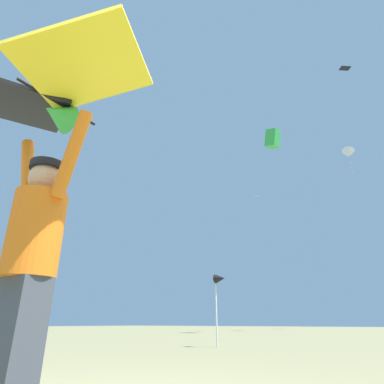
# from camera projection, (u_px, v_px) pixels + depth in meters

# --- Properties ---
(kite_flyer_person) EXTENTS (0.81, 0.35, 1.92)m
(kite_flyer_person) POSITION_uv_depth(u_px,v_px,m) (31.00, 259.00, 2.07)
(kite_flyer_person) COLOR #424751
(kite_flyer_person) RESTS_ON ground
(held_stunt_kite) EXTENTS (1.82, 0.98, 0.40)m
(held_stunt_kite) POSITION_uv_depth(u_px,v_px,m) (52.00, 95.00, 2.48)
(held_stunt_kite) COLOR black
(distant_kite_green_mid_left) EXTENTS (1.08, 0.95, 1.40)m
(distant_kite_green_mid_left) POSITION_uv_depth(u_px,v_px,m) (273.00, 139.00, 22.06)
(distant_kite_green_mid_left) COLOR green
(distant_kite_white_low_left) EXTENTS (1.77, 1.96, 3.02)m
(distant_kite_white_low_left) POSITION_uv_depth(u_px,v_px,m) (348.00, 154.00, 34.64)
(distant_kite_white_low_left) COLOR white
(distant_kite_teal_high_left) EXTENTS (0.68, 0.69, 0.26)m
(distant_kite_teal_high_left) POSITION_uv_depth(u_px,v_px,m) (257.00, 197.00, 26.00)
(distant_kite_teal_high_left) COLOR #19B2AD
(distant_kite_black_overhead_distant) EXTENTS (1.02, 1.01, 0.41)m
(distant_kite_black_overhead_distant) POSITION_uv_depth(u_px,v_px,m) (345.00, 68.00, 28.72)
(distant_kite_black_overhead_distant) COLOR black
(cooler_box) EXTENTS (0.52, 0.38, 0.30)m
(cooler_box) POSITION_uv_depth(u_px,v_px,m) (4.00, 376.00, 2.68)
(cooler_box) COLOR red
(cooler_box) RESTS_ON ground
(marker_flag) EXTENTS (0.30, 0.24, 1.75)m
(marker_flag) POSITION_uv_depth(u_px,v_px,m) (220.00, 283.00, 8.37)
(marker_flag) COLOR silver
(marker_flag) RESTS_ON ground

